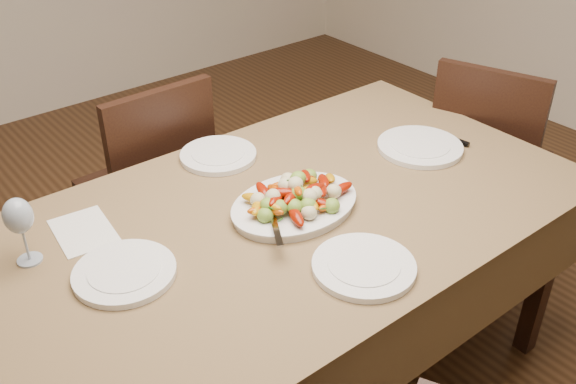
# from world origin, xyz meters

# --- Properties ---
(dining_table) EXTENTS (1.85, 1.06, 0.76)m
(dining_table) POSITION_xyz_m (-0.15, 0.25, 0.38)
(dining_table) COLOR brown
(dining_table) RESTS_ON ground
(chair_far) EXTENTS (0.43, 0.43, 0.95)m
(chair_far) POSITION_xyz_m (-0.23, 1.05, 0.47)
(chair_far) COLOR black
(chair_far) RESTS_ON ground
(chair_right) EXTENTS (0.53, 0.53, 0.95)m
(chair_right) POSITION_xyz_m (0.99, 0.31, 0.47)
(chair_right) COLOR black
(chair_right) RESTS_ON ground
(serving_platter) EXTENTS (0.39, 0.29, 0.02)m
(serving_platter) POSITION_xyz_m (-0.14, 0.23, 0.77)
(serving_platter) COLOR white
(serving_platter) RESTS_ON dining_table
(roasted_vegetables) EXTENTS (0.32, 0.22, 0.09)m
(roasted_vegetables) POSITION_xyz_m (-0.14, 0.23, 0.83)
(roasted_vegetables) COLOR #771002
(roasted_vegetables) RESTS_ON serving_platter
(serving_spoon) EXTENTS (0.27, 0.20, 0.03)m
(serving_spoon) POSITION_xyz_m (-0.20, 0.20, 0.81)
(serving_spoon) COLOR #9EA0A8
(serving_spoon) RESTS_ON serving_platter
(plate_left) EXTENTS (0.26, 0.26, 0.02)m
(plate_left) POSITION_xyz_m (-0.67, 0.28, 0.77)
(plate_left) COLOR white
(plate_left) RESTS_ON dining_table
(plate_right) EXTENTS (0.29, 0.29, 0.02)m
(plate_right) POSITION_xyz_m (0.43, 0.25, 0.77)
(plate_right) COLOR white
(plate_right) RESTS_ON dining_table
(plate_far) EXTENTS (0.26, 0.26, 0.02)m
(plate_far) POSITION_xyz_m (-0.14, 0.64, 0.77)
(plate_far) COLOR white
(plate_far) RESTS_ON dining_table
(plate_near) EXTENTS (0.27, 0.27, 0.02)m
(plate_near) POSITION_xyz_m (-0.18, -0.09, 0.77)
(plate_near) COLOR white
(plate_near) RESTS_ON dining_table
(wine_glass) EXTENTS (0.08, 0.08, 0.20)m
(wine_glass) POSITION_xyz_m (-0.83, 0.49, 0.86)
(wine_glass) COLOR #8C99A5
(wine_glass) RESTS_ON dining_table
(menu_card) EXTENTS (0.17, 0.23, 0.00)m
(menu_card) POSITION_xyz_m (-0.67, 0.53, 0.76)
(menu_card) COLOR silver
(menu_card) RESTS_ON dining_table
(table_knife) EXTENTS (0.05, 0.20, 0.01)m
(table_knife) POSITION_xyz_m (0.57, 0.24, 0.76)
(table_knife) COLOR #9EA0A8
(table_knife) RESTS_ON dining_table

